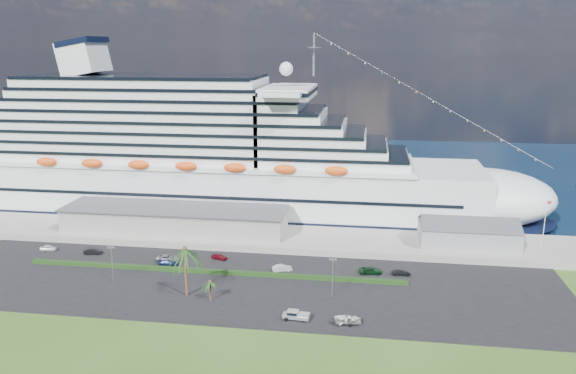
% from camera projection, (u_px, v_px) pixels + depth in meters
% --- Properties ---
extents(ground, '(420.00, 420.00, 0.00)m').
position_uv_depth(ground, '(229.00, 308.00, 111.60)').
color(ground, '#32541C').
rests_on(ground, ground).
extents(asphalt_lot, '(140.00, 38.00, 0.12)m').
position_uv_depth(asphalt_lot, '(241.00, 285.00, 122.13)').
color(asphalt_lot, black).
rests_on(asphalt_lot, ground).
extents(wharf, '(240.00, 20.00, 1.80)m').
position_uv_depth(wharf, '(266.00, 237.00, 149.74)').
color(wharf, gray).
rests_on(wharf, ground).
extents(water, '(420.00, 160.00, 0.02)m').
position_uv_depth(water, '(305.00, 169.00, 236.26)').
color(water, black).
rests_on(water, ground).
extents(cruise_ship, '(191.00, 38.00, 54.00)m').
position_uv_depth(cruise_ship, '(210.00, 159.00, 171.87)').
color(cruise_ship, silver).
rests_on(cruise_ship, ground).
extents(terminal_building, '(61.00, 15.00, 6.30)m').
position_uv_depth(terminal_building, '(175.00, 218.00, 152.22)').
color(terminal_building, gray).
rests_on(terminal_building, wharf).
extents(port_shed, '(24.00, 12.31, 7.37)m').
position_uv_depth(port_shed, '(468.00, 234.00, 141.60)').
color(port_shed, gray).
rests_on(port_shed, wharf).
extents(flagpole, '(1.08, 0.16, 12.00)m').
position_uv_depth(flagpole, '(545.00, 222.00, 138.12)').
color(flagpole, silver).
rests_on(flagpole, wharf).
extents(hedge, '(88.00, 1.10, 0.90)m').
position_uv_depth(hedge, '(212.00, 271.00, 127.92)').
color(hedge, black).
rests_on(hedge, asphalt_lot).
extents(lamp_post_left, '(1.60, 0.35, 8.27)m').
position_uv_depth(lamp_post_left, '(112.00, 260.00, 121.87)').
color(lamp_post_left, gray).
rests_on(lamp_post_left, asphalt_lot).
extents(lamp_post_right, '(1.60, 0.35, 8.27)m').
position_uv_depth(lamp_post_right, '(333.00, 273.00, 115.16)').
color(lamp_post_right, gray).
rests_on(lamp_post_right, asphalt_lot).
extents(palm_tall, '(8.82, 8.82, 11.13)m').
position_uv_depth(palm_tall, '(185.00, 254.00, 114.56)').
color(palm_tall, '#47301E').
rests_on(palm_tall, ground).
extents(palm_short, '(3.53, 3.53, 4.56)m').
position_uv_depth(palm_short, '(210.00, 284.00, 113.72)').
color(palm_short, '#47301E').
rests_on(palm_short, ground).
extents(parked_car_0, '(4.32, 2.17, 1.41)m').
position_uv_depth(parked_car_0, '(48.00, 248.00, 141.97)').
color(parked_car_0, silver).
rests_on(parked_car_0, asphalt_lot).
extents(parked_car_1, '(4.54, 2.02, 1.45)m').
position_uv_depth(parked_car_1, '(93.00, 251.00, 139.62)').
color(parked_car_1, black).
rests_on(parked_car_1, asphalt_lot).
extents(parked_car_2, '(5.50, 2.69, 1.51)m').
position_uv_depth(parked_car_2, '(167.00, 258.00, 135.08)').
color(parked_car_2, gray).
rests_on(parked_car_2, asphalt_lot).
extents(parked_car_3, '(4.78, 2.16, 1.36)m').
position_uv_depth(parked_car_3, '(168.00, 263.00, 132.51)').
color(parked_car_3, '#172150').
rests_on(parked_car_3, asphalt_lot).
extents(parked_car_4, '(4.31, 2.75, 1.37)m').
position_uv_depth(parked_car_4, '(219.00, 257.00, 136.17)').
color(parked_car_4, maroon).
rests_on(parked_car_4, asphalt_lot).
extents(parked_car_5, '(4.86, 3.08, 1.51)m').
position_uv_depth(parked_car_5, '(282.00, 268.00, 129.08)').
color(parked_car_5, silver).
rests_on(parked_car_5, asphalt_lot).
extents(parked_car_6, '(5.48, 2.88, 1.47)m').
position_uv_depth(parked_car_6, '(371.00, 271.00, 127.69)').
color(parked_car_6, '#0C3216').
rests_on(parked_car_6, asphalt_lot).
extents(parked_car_7, '(4.41, 1.93, 1.26)m').
position_uv_depth(parked_car_7, '(401.00, 272.00, 126.94)').
color(parked_car_7, black).
rests_on(parked_car_7, asphalt_lot).
extents(pickup_truck, '(5.23, 2.23, 1.80)m').
position_uv_depth(pickup_truck, '(296.00, 315.00, 106.24)').
color(pickup_truck, black).
rests_on(pickup_truck, asphalt_lot).
extents(boat_trailer, '(6.18, 4.40, 1.73)m').
position_uv_depth(boat_trailer, '(348.00, 319.00, 104.31)').
color(boat_trailer, gray).
rests_on(boat_trailer, asphalt_lot).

